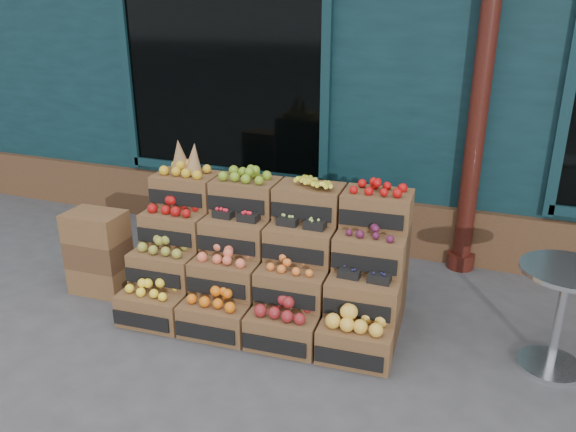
% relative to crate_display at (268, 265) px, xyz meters
% --- Properties ---
extents(ground, '(60.00, 60.00, 0.00)m').
position_rel_crate_display_xyz_m(ground, '(0.31, -0.50, -0.45)').
color(ground, '#404042').
rests_on(ground, ground).
extents(shop_facade, '(12.00, 6.24, 4.80)m').
position_rel_crate_display_xyz_m(shop_facade, '(0.31, 4.61, 1.95)').
color(shop_facade, black).
rests_on(shop_facade, ground).
extents(crate_display, '(2.40, 1.29, 1.45)m').
position_rel_crate_display_xyz_m(crate_display, '(0.00, 0.00, 0.00)').
color(crate_display, brown).
rests_on(crate_display, ground).
extents(spare_crates, '(0.54, 0.39, 0.79)m').
position_rel_crate_display_xyz_m(spare_crates, '(-1.63, -0.24, -0.05)').
color(spare_crates, brown).
rests_on(spare_crates, ground).
extents(bistro_table, '(0.66, 0.66, 0.83)m').
position_rel_crate_display_xyz_m(bistro_table, '(2.33, 0.02, 0.07)').
color(bistro_table, '#B9BCC1').
rests_on(bistro_table, ground).
extents(shopkeeper, '(0.83, 0.65, 1.99)m').
position_rel_crate_display_xyz_m(shopkeeper, '(-1.56, 2.33, 0.55)').
color(shopkeeper, '#1A5B2A').
rests_on(shopkeeper, ground).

